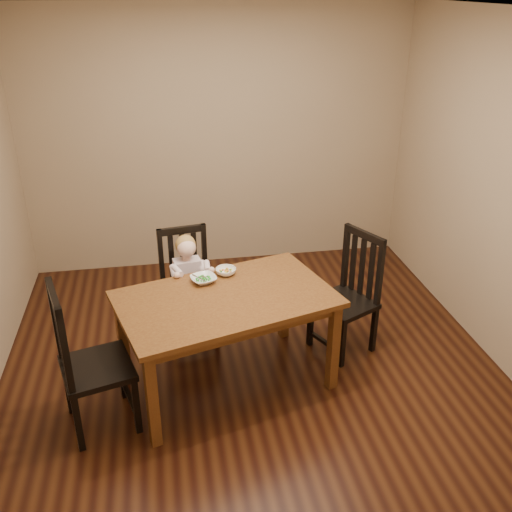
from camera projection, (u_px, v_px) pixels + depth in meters
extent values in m
cube|color=#3B1D0C|center=(251.00, 363.00, 4.72)|extent=(4.00, 4.00, 0.01)
cube|color=silver|center=(249.00, 9.00, 3.54)|extent=(4.00, 4.00, 0.01)
cube|color=#9F8464|center=(218.00, 142.00, 5.90)|extent=(4.00, 0.01, 2.70)
cube|color=#9F8464|center=(330.00, 385.00, 2.36)|extent=(4.00, 0.01, 2.70)
cube|color=#9F8464|center=(503.00, 195.00, 4.44)|extent=(0.01, 4.00, 2.70)
cube|color=#4F2912|center=(226.00, 299.00, 4.17)|extent=(1.75, 1.32, 0.04)
cube|color=#4F2912|center=(226.00, 306.00, 4.20)|extent=(1.59, 1.16, 0.08)
cube|color=#4F2912|center=(152.00, 401.00, 3.75)|extent=(0.09, 0.09, 0.73)
cube|color=#4F2912|center=(333.00, 347.00, 4.30)|extent=(0.09, 0.09, 0.73)
cube|color=#4F2912|center=(123.00, 340.00, 4.38)|extent=(0.09, 0.09, 0.73)
cube|color=#4F2912|center=(284.00, 299.00, 4.93)|extent=(0.09, 0.09, 0.73)
cube|color=black|center=(189.00, 298.00, 4.85)|extent=(0.49, 0.47, 0.04)
cube|color=black|center=(207.00, 306.00, 5.15)|extent=(0.04, 0.04, 0.40)
cube|color=black|center=(165.00, 313.00, 5.05)|extent=(0.04, 0.04, 0.40)
cube|color=black|center=(217.00, 327.00, 4.85)|extent=(0.04, 0.04, 0.40)
cube|color=black|center=(173.00, 334.00, 4.74)|extent=(0.04, 0.04, 0.40)
cube|color=black|center=(204.00, 254.00, 4.93)|extent=(0.04, 0.04, 0.56)
cube|color=black|center=(161.00, 260.00, 4.82)|extent=(0.04, 0.04, 0.56)
cube|color=black|center=(181.00, 230.00, 4.76)|extent=(0.42, 0.09, 0.06)
cube|color=black|center=(194.00, 259.00, 4.91)|extent=(0.05, 0.03, 0.48)
cube|color=black|center=(183.00, 260.00, 4.88)|extent=(0.05, 0.03, 0.48)
cube|color=black|center=(172.00, 262.00, 4.86)|extent=(0.05, 0.03, 0.48)
cube|color=black|center=(97.00, 368.00, 3.90)|extent=(0.57, 0.58, 0.04)
cube|color=black|center=(68.00, 387.00, 4.10)|extent=(0.05, 0.05, 0.45)
cube|color=black|center=(78.00, 423.00, 3.76)|extent=(0.05, 0.05, 0.45)
cube|color=black|center=(122.00, 372.00, 4.25)|extent=(0.05, 0.05, 0.45)
cube|color=black|center=(136.00, 406.00, 3.91)|extent=(0.05, 0.05, 0.45)
cube|color=black|center=(55.00, 319.00, 3.84)|extent=(0.05, 0.05, 0.62)
cube|color=black|center=(65.00, 351.00, 3.51)|extent=(0.05, 0.05, 0.62)
cube|color=black|center=(53.00, 297.00, 3.55)|extent=(0.16, 0.45, 0.07)
cube|color=black|center=(58.00, 330.00, 3.78)|extent=(0.03, 0.05, 0.53)
cube|color=black|center=(61.00, 338.00, 3.69)|extent=(0.03, 0.05, 0.53)
cube|color=black|center=(64.00, 347.00, 3.60)|extent=(0.03, 0.05, 0.53)
cube|color=black|center=(344.00, 303.00, 4.74)|extent=(0.58, 0.59, 0.04)
cube|color=black|center=(374.00, 330.00, 4.80)|extent=(0.05, 0.05, 0.42)
cube|color=black|center=(341.00, 310.00, 5.08)|extent=(0.05, 0.05, 0.42)
cube|color=black|center=(342.00, 345.00, 4.60)|extent=(0.05, 0.05, 0.42)
cube|color=black|center=(310.00, 324.00, 4.88)|extent=(0.05, 0.05, 0.42)
cube|color=black|center=(380.00, 273.00, 4.56)|extent=(0.05, 0.05, 0.58)
cube|color=black|center=(346.00, 256.00, 4.84)|extent=(0.05, 0.05, 0.58)
cube|color=black|center=(365.00, 235.00, 4.59)|extent=(0.22, 0.40, 0.06)
cube|color=black|center=(371.00, 272.00, 4.64)|extent=(0.04, 0.05, 0.50)
cube|color=black|center=(362.00, 267.00, 4.71)|extent=(0.04, 0.05, 0.50)
cube|color=black|center=(353.00, 263.00, 4.79)|extent=(0.04, 0.05, 0.50)
imported|color=white|center=(204.00, 279.00, 4.35)|extent=(0.24, 0.24, 0.05)
imported|color=white|center=(226.00, 271.00, 4.47)|extent=(0.21, 0.21, 0.05)
cube|color=silver|center=(199.00, 278.00, 4.31)|extent=(0.11, 0.08, 0.05)
cube|color=silver|center=(199.00, 280.00, 4.32)|extent=(0.04, 0.04, 0.01)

